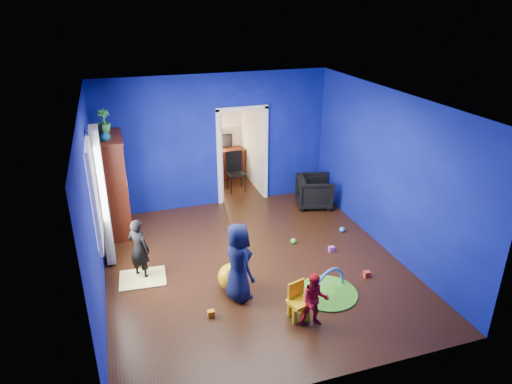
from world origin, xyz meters
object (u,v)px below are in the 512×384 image
object	(u,v)px
child_navy	(238,262)
crt_tv	(114,183)
vase	(105,136)
kid_chair	(299,304)
armchair	(314,192)
play_mat	(327,293)
tv_armoire	(112,185)
folding_chair	(236,173)
child_black	(139,249)
hopper_ball	(231,277)
study_desk	(226,163)
toddler_red	(315,300)

from	to	relation	value
child_navy	crt_tv	xyz separation A→B (m)	(-1.67, 2.87, 0.39)
vase	kid_chair	xyz separation A→B (m)	(2.40, -3.33, -1.80)
vase	kid_chair	size ratio (longest dim) A/B	0.38
vase	child_navy	bearing A→B (deg)	-56.37
armchair	play_mat	xyz separation A→B (m)	(-1.17, -3.08, -0.33)
tv_armoire	crt_tv	size ratio (longest dim) A/B	2.80
vase	folding_chair	bearing A→B (deg)	28.33
child_black	child_navy	distance (m)	1.75
hopper_ball	child_navy	bearing A→B (deg)	-78.69
child_black	vase	size ratio (longest dim) A/B	5.58
armchair	tv_armoire	size ratio (longest dim) A/B	0.39
vase	study_desk	distance (m)	4.11
child_navy	folding_chair	size ratio (longest dim) A/B	1.38
toddler_red	armchair	bearing A→B (deg)	79.65
vase	study_desk	xyz separation A→B (m)	(2.82, 2.48, -1.68)
play_mat	child_black	bearing A→B (deg)	152.89
crt_tv	hopper_ball	world-z (taller)	crt_tv
study_desk	crt_tv	bearing A→B (deg)	-141.89
vase	folding_chair	world-z (taller)	vase
crt_tv	tv_armoire	bearing A→B (deg)	180.00
armchair	hopper_ball	bearing A→B (deg)	148.99
crt_tv	child_navy	bearing A→B (deg)	-59.81
tv_armoire	toddler_red	bearing A→B (deg)	-56.32
child_black	folding_chair	world-z (taller)	child_black
child_navy	toddler_red	world-z (taller)	child_navy
vase	kid_chair	bearing A→B (deg)	-54.19
kid_chair	tv_armoire	bearing A→B (deg)	107.68
crt_tv	folding_chair	world-z (taller)	crt_tv
kid_chair	study_desk	bearing A→B (deg)	70.10
toddler_red	kid_chair	distance (m)	0.30
hopper_ball	kid_chair	world-z (taller)	kid_chair
toddler_red	folding_chair	world-z (taller)	folding_chair
child_navy	hopper_ball	xyz separation A→B (m)	(-0.05, 0.25, -0.42)
child_navy	folding_chair	distance (m)	4.24
armchair	study_desk	xyz separation A→B (m)	(-1.42, 2.33, 0.03)
play_mat	tv_armoire	bearing A→B (deg)	133.52
child_black	vase	world-z (taller)	vase
armchair	vase	bearing A→B (deg)	107.20
child_black	kid_chair	bearing A→B (deg)	-179.56
folding_chair	kid_chair	bearing A→B (deg)	-94.88
play_mat	study_desk	size ratio (longest dim) A/B	1.09
child_black	play_mat	xyz separation A→B (m)	(2.75, -1.41, -0.52)
hopper_ball	study_desk	xyz separation A→B (m)	(1.16, 4.80, 0.16)
kid_chair	play_mat	size ratio (longest dim) A/B	0.52
armchair	kid_chair	bearing A→B (deg)	167.36
play_mat	kid_chair	bearing A→B (deg)	-148.85
folding_chair	toddler_red	bearing A→B (deg)	-93.00
study_desk	folding_chair	distance (m)	0.96
hopper_ball	study_desk	world-z (taller)	study_desk
folding_chair	vase	bearing A→B (deg)	-151.67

